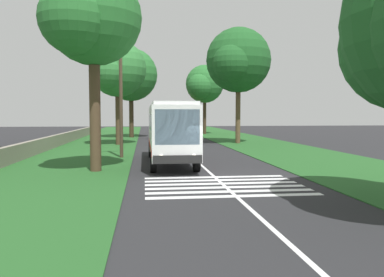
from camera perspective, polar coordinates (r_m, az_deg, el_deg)
name	(u,v)px	position (r m, az deg, el deg)	size (l,w,h in m)	color
ground	(215,177)	(19.41, 3.30, -5.59)	(160.00, 160.00, 0.00)	#262628
grass_verge_left	(87,150)	(34.34, -14.91, -1.67)	(120.00, 8.00, 0.04)	#235623
grass_verge_right	(275,148)	(35.93, 11.97, -1.40)	(120.00, 8.00, 0.04)	#235623
centre_line	(184,150)	(34.17, -1.16, -1.60)	(110.00, 0.16, 0.01)	silver
coach_bus	(170,129)	(24.75, -3.18, 1.39)	(11.16, 2.62, 3.73)	white
zebra_crossing	(224,185)	(17.22, 4.64, -6.76)	(4.95, 6.80, 0.01)	silver
trailing_car_0	(192,137)	(42.20, -0.01, 0.29)	(4.30, 1.78, 1.43)	black
trailing_car_1	(158,133)	(49.89, -4.91, 0.78)	(4.30, 1.78, 1.43)	#B21E1E
trailing_minibus_0	(177,124)	(61.17, -2.17, 2.13)	(6.00, 2.14, 2.53)	#CC4C33
roadside_tree_left_0	(116,70)	(40.09, -10.87, 9.63)	(6.68, 5.57, 10.28)	#4C3826
roadside_tree_left_1	(91,21)	(22.21, -14.40, 16.07)	(6.37, 5.03, 10.62)	#4C3826
roadside_tree_left_2	(130,77)	(52.29, -8.95, 8.84)	(8.18, 6.79, 11.48)	#3D2D1E
roadside_tree_right_0	(237,62)	(41.81, 6.46, 10.89)	(7.98, 6.67, 11.92)	brown
roadside_tree_right_2	(204,85)	(60.42, 1.68, 7.70)	(7.16, 5.76, 10.47)	#3D2D1E
utility_pole	(121,94)	(27.99, -10.24, 6.37)	(0.24, 1.40, 8.59)	#473828
roadside_wall	(58,140)	(39.80, -18.77, -0.22)	(70.00, 0.40, 1.09)	gray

